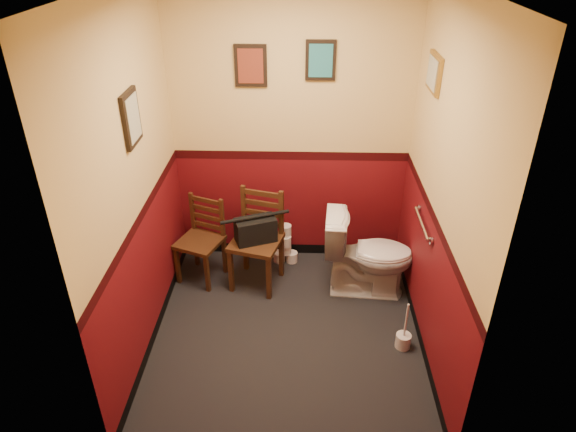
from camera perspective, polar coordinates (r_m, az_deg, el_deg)
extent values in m
cube|color=black|center=(4.47, -0.10, -12.80)|extent=(2.20, 2.40, 0.00)
cube|color=#5B0C12|center=(4.78, 0.36, 9.39)|extent=(2.20, 0.00, 2.70)
cube|color=#5B0C12|center=(2.68, -0.97, -9.15)|extent=(2.20, 0.00, 2.70)
cube|color=#5B0C12|center=(3.88, -16.62, 2.87)|extent=(0.00, 2.40, 2.70)
cube|color=#5B0C12|center=(3.81, 16.65, 2.40)|extent=(0.00, 2.40, 2.70)
cylinder|color=silver|center=(4.21, 14.66, -0.81)|extent=(0.03, 0.50, 0.03)
cylinder|color=silver|center=(4.00, 15.62, -2.66)|extent=(0.02, 0.06, 0.06)
cylinder|color=silver|center=(4.42, 14.30, 0.85)|extent=(0.02, 0.06, 0.06)
cube|color=black|center=(4.61, -4.16, 16.32)|extent=(0.28, 0.03, 0.36)
cube|color=maroon|center=(4.59, -4.19, 16.27)|extent=(0.22, 0.01, 0.30)
cube|color=black|center=(4.57, 3.65, 16.89)|extent=(0.26, 0.03, 0.34)
cube|color=teal|center=(4.56, 3.65, 16.84)|extent=(0.20, 0.01, 0.28)
cube|color=black|center=(3.77, -17.04, 10.34)|extent=(0.03, 0.30, 0.38)
cube|color=#AAA785|center=(3.76, -16.79, 10.35)|extent=(0.01, 0.24, 0.31)
cube|color=olive|center=(4.11, 15.96, 15.04)|extent=(0.03, 0.34, 0.28)
cube|color=#AAA785|center=(4.11, 15.73, 15.05)|extent=(0.01, 0.28, 0.22)
imported|color=white|center=(4.73, 8.91, -4.29)|extent=(0.84, 0.51, 0.79)
cylinder|color=silver|center=(4.41, 12.67, -13.37)|extent=(0.12, 0.12, 0.12)
cylinder|color=silver|center=(4.27, 12.98, -11.35)|extent=(0.02, 0.02, 0.35)
cube|color=#432514|center=(4.91, -9.80, -2.87)|extent=(0.49, 0.49, 0.04)
cube|color=#432514|center=(4.99, -12.18, -5.34)|extent=(0.05, 0.05, 0.41)
cube|color=#432514|center=(5.21, -10.18, -3.46)|extent=(0.05, 0.05, 0.41)
cube|color=#432514|center=(4.83, -8.98, -6.29)|extent=(0.05, 0.05, 0.41)
cube|color=#432514|center=(5.06, -7.06, -4.30)|extent=(0.05, 0.05, 0.41)
cube|color=#432514|center=(5.00, -10.56, 0.46)|extent=(0.05, 0.04, 0.41)
cube|color=#432514|center=(4.84, -7.33, -0.30)|extent=(0.05, 0.04, 0.41)
cube|color=#432514|center=(4.98, -8.87, -1.04)|extent=(0.29, 0.14, 0.04)
cube|color=#432514|center=(4.93, -8.95, -0.14)|extent=(0.29, 0.14, 0.04)
cube|color=#432514|center=(4.89, -9.03, 0.78)|extent=(0.29, 0.14, 0.04)
cube|color=#432514|center=(4.84, -9.12, 1.71)|extent=(0.29, 0.14, 0.04)
cube|color=#432514|center=(4.74, -3.57, -2.93)|extent=(0.53, 0.53, 0.04)
cube|color=#432514|center=(4.79, -6.35, -6.04)|extent=(0.05, 0.05, 0.46)
cube|color=#432514|center=(5.07, -4.72, -3.69)|extent=(0.05, 0.05, 0.46)
cube|color=#432514|center=(4.68, -2.14, -6.87)|extent=(0.05, 0.05, 0.46)
cube|color=#432514|center=(4.96, -0.73, -4.41)|extent=(0.05, 0.05, 0.46)
cube|color=#432514|center=(4.83, -4.93, 0.91)|extent=(0.05, 0.05, 0.46)
cube|color=#432514|center=(4.72, -0.75, 0.26)|extent=(0.05, 0.05, 0.46)
cube|color=#432514|center=(4.83, -2.82, -0.74)|extent=(0.34, 0.12, 0.05)
cube|color=#432514|center=(4.78, -2.85, 0.32)|extent=(0.34, 0.12, 0.05)
cube|color=#432514|center=(4.73, -2.89, 1.40)|extent=(0.34, 0.12, 0.05)
cube|color=#432514|center=(4.68, -2.92, 2.51)|extent=(0.34, 0.12, 0.05)
cube|color=black|center=(4.67, -3.63, -1.55)|extent=(0.40, 0.30, 0.23)
cylinder|color=black|center=(4.60, -3.68, -0.11)|extent=(0.31, 0.15, 0.03)
cylinder|color=silver|center=(5.26, -0.98, -4.54)|extent=(0.12, 0.12, 0.11)
cylinder|color=silver|center=(5.25, 0.42, -4.56)|extent=(0.12, 0.12, 0.11)
cylinder|color=silver|center=(5.19, -0.28, -3.65)|extent=(0.12, 0.12, 0.11)
cylinder|color=silver|center=(5.11, -0.30, -2.79)|extent=(0.12, 0.12, 0.11)
cylinder|color=silver|center=(5.08, -0.29, -1.58)|extent=(0.12, 0.12, 0.11)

